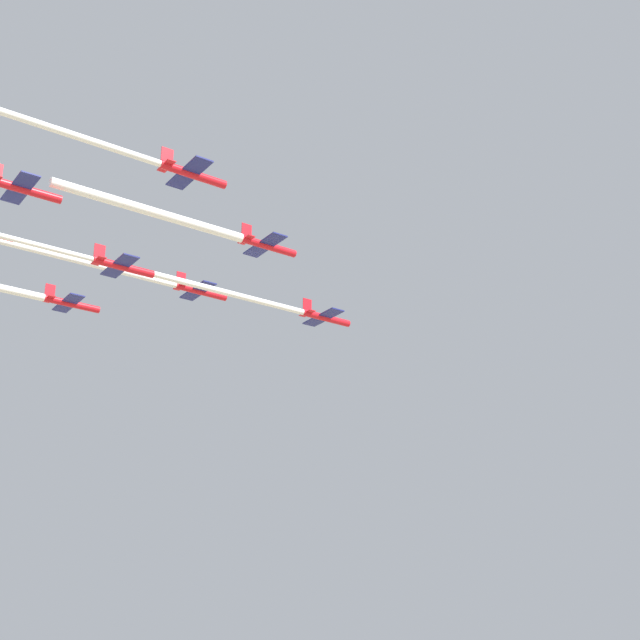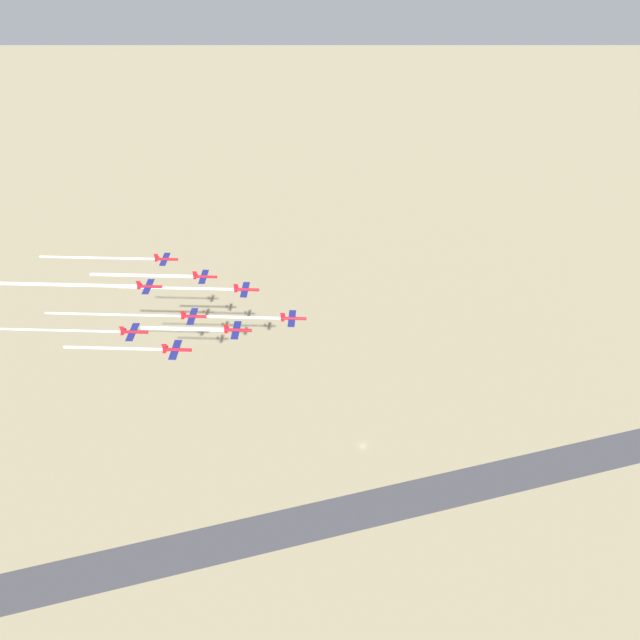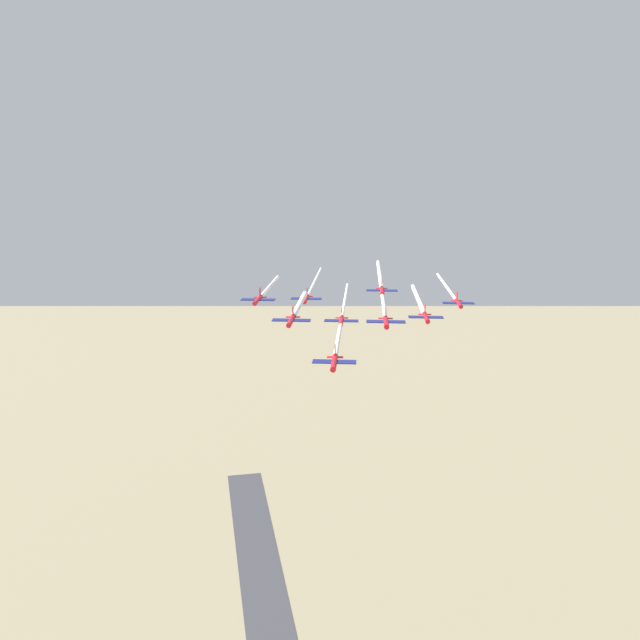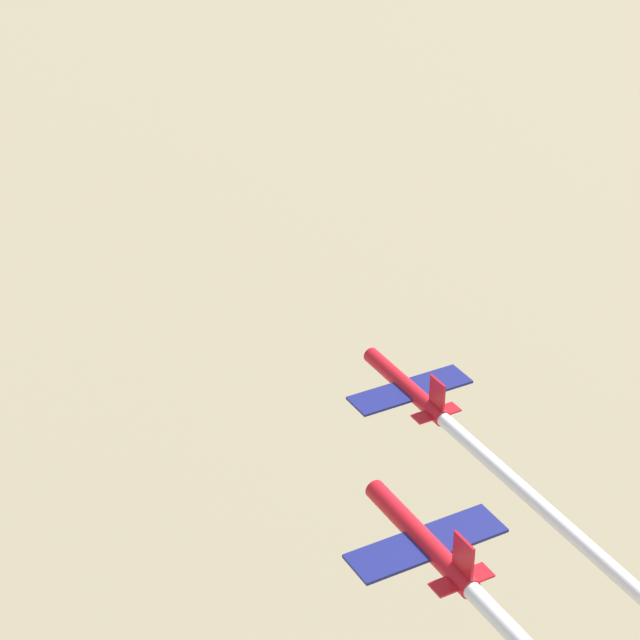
{
  "view_description": "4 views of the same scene",
  "coord_description": "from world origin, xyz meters",
  "px_view_note": "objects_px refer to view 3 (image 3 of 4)",
  "views": [
    {
      "loc": [
        -141.66,
        147.08,
        115.14
      ],
      "look_at": [
        -42.99,
        44.53,
        170.13
      ],
      "focal_mm": 50.0,
      "sensor_mm": 36.0,
      "label": 1
    },
    {
      "loc": [
        -176.14,
        57.77,
        292.94
      ],
      "look_at": [
        -54.13,
        38.04,
        174.56
      ],
      "focal_mm": 28.0,
      "sensor_mm": 36.0,
      "label": 2
    },
    {
      "loc": [
        -63.28,
        -70.04,
        205.15
      ],
      "look_at": [
        -48.03,
        54.51,
        175.9
      ],
      "focal_mm": 35.0,
      "sensor_mm": 36.0,
      "label": 3
    },
    {
      "loc": [
        4.41,
        97.85,
        215.31
      ],
      "look_at": [
        -42.9,
        41.23,
        173.21
      ],
      "focal_mm": 70.0,
      "sensor_mm": 36.0,
      "label": 4
    }
  ],
  "objects_px": {
    "jet_1": "(386,322)",
    "jet_7": "(382,290)",
    "jet_0": "(334,362)",
    "jet_4": "(341,321)",
    "jet_2": "(291,320)",
    "jet_5": "(258,300)",
    "jet_3": "(426,317)",
    "jet_8": "(306,299)",
    "jet_6": "(458,303)"
  },
  "relations": [
    {
      "from": "jet_0",
      "to": "jet_7",
      "type": "bearing_deg",
      "value": -101.09
    },
    {
      "from": "jet_0",
      "to": "jet_2",
      "type": "bearing_deg",
      "value": -59.53
    },
    {
      "from": "jet_4",
      "to": "jet_5",
      "type": "xyz_separation_m",
      "value": [
        -20.87,
        4.09,
        5.18
      ]
    },
    {
      "from": "jet_1",
      "to": "jet_2",
      "type": "distance_m",
      "value": 21.27
    },
    {
      "from": "jet_2",
      "to": "jet_5",
      "type": "xyz_separation_m",
      "value": [
        -6.96,
        19.79,
        1.01
      ]
    },
    {
      "from": "jet_1",
      "to": "jet_4",
      "type": "relative_size",
      "value": 1.0
    },
    {
      "from": "jet_0",
      "to": "jet_3",
      "type": "relative_size",
      "value": 1.0
    },
    {
      "from": "jet_4",
      "to": "jet_7",
      "type": "height_order",
      "value": "jet_7"
    },
    {
      "from": "jet_2",
      "to": "jet_6",
      "type": "relative_size",
      "value": 1.0
    },
    {
      "from": "jet_0",
      "to": "jet_7",
      "type": "distance_m",
      "value": 55.46
    },
    {
      "from": "jet_1",
      "to": "jet_5",
      "type": "relative_size",
      "value": 1.0
    },
    {
      "from": "jet_8",
      "to": "jet_7",
      "type": "bearing_deg",
      "value": 180.0
    },
    {
      "from": "jet_0",
      "to": "jet_6",
      "type": "height_order",
      "value": "jet_6"
    },
    {
      "from": "jet_3",
      "to": "jet_5",
      "type": "xyz_separation_m",
      "value": [
        -41.75,
        8.19,
        3.89
      ]
    },
    {
      "from": "jet_2",
      "to": "jet_3",
      "type": "bearing_deg",
      "value": -150.46
    },
    {
      "from": "jet_3",
      "to": "jet_4",
      "type": "bearing_deg",
      "value": 0.0
    },
    {
      "from": "jet_4",
      "to": "jet_5",
      "type": "bearing_deg",
      "value": -0.0
    },
    {
      "from": "jet_6",
      "to": "jet_7",
      "type": "distance_m",
      "value": 21.52
    },
    {
      "from": "jet_1",
      "to": "jet_8",
      "type": "distance_m",
      "value": 42.01
    },
    {
      "from": "jet_3",
      "to": "jet_2",
      "type": "bearing_deg",
      "value": 29.54
    },
    {
      "from": "jet_5",
      "to": "jet_7",
      "type": "distance_m",
      "value": 36.68
    },
    {
      "from": "jet_2",
      "to": "jet_4",
      "type": "bearing_deg",
      "value": -120.47
    },
    {
      "from": "jet_7",
      "to": "jet_6",
      "type": "bearing_deg",
      "value": -180.0
    },
    {
      "from": "jet_3",
      "to": "jet_6",
      "type": "height_order",
      "value": "jet_6"
    },
    {
      "from": "jet_0",
      "to": "jet_4",
      "type": "bearing_deg",
      "value": -90.0
    },
    {
      "from": "jet_0",
      "to": "jet_4",
      "type": "distance_m",
      "value": 36.16
    },
    {
      "from": "jet_0",
      "to": "jet_1",
      "type": "xyz_separation_m",
      "value": [
        13.92,
        15.7,
        4.1
      ]
    },
    {
      "from": "jet_4",
      "to": "jet_7",
      "type": "relative_size",
      "value": 1.0
    },
    {
      "from": "jet_1",
      "to": "jet_3",
      "type": "xyz_separation_m",
      "value": [
        13.92,
        15.7,
        -2.91
      ]
    },
    {
      "from": "jet_2",
      "to": "jet_7",
      "type": "xyz_separation_m",
      "value": [
        27.83,
        31.39,
        0.5
      ]
    },
    {
      "from": "jet_4",
      "to": "jet_7",
      "type": "distance_m",
      "value": 21.49
    },
    {
      "from": "jet_2",
      "to": "jet_3",
      "type": "height_order",
      "value": "jet_2"
    },
    {
      "from": "jet_2",
      "to": "jet_7",
      "type": "bearing_deg",
      "value": -120.47
    },
    {
      "from": "jet_0",
      "to": "jet_3",
      "type": "xyz_separation_m",
      "value": [
        27.83,
        31.39,
        1.19
      ]
    },
    {
      "from": "jet_5",
      "to": "jet_4",
      "type": "bearing_deg",
      "value": 180.0
    },
    {
      "from": "jet_2",
      "to": "jet_5",
      "type": "relative_size",
      "value": 1.0
    },
    {
      "from": "jet_2",
      "to": "jet_7",
      "type": "distance_m",
      "value": 41.96
    },
    {
      "from": "jet_0",
      "to": "jet_6",
      "type": "bearing_deg",
      "value": -120.47
    },
    {
      "from": "jet_2",
      "to": "jet_1",
      "type": "bearing_deg",
      "value": 180.0
    },
    {
      "from": "jet_0",
      "to": "jet_5",
      "type": "height_order",
      "value": "jet_5"
    },
    {
      "from": "jet_1",
      "to": "jet_7",
      "type": "bearing_deg",
      "value": -90.0
    },
    {
      "from": "jet_5",
      "to": "jet_8",
      "type": "relative_size",
      "value": 1.0
    },
    {
      "from": "jet_1",
      "to": "jet_2",
      "type": "relative_size",
      "value": 1.0
    },
    {
      "from": "jet_0",
      "to": "jet_2",
      "type": "distance_m",
      "value": 21.37
    },
    {
      "from": "jet_0",
      "to": "jet_7",
      "type": "xyz_separation_m",
      "value": [
        20.88,
        51.18,
        4.58
      ]
    },
    {
      "from": "jet_5",
      "to": "jet_8",
      "type": "xyz_separation_m",
      "value": [
        13.92,
        15.7,
        -3.15
      ]
    },
    {
      "from": "jet_5",
      "to": "jet_2",
      "type": "bearing_deg",
      "value": 120.47
    },
    {
      "from": "jet_2",
      "to": "jet_4",
      "type": "height_order",
      "value": "jet_2"
    },
    {
      "from": "jet_6",
      "to": "jet_8",
      "type": "xyz_separation_m",
      "value": [
        -41.75,
        8.19,
        0.64
      ]
    },
    {
      "from": "jet_2",
      "to": "jet_6",
      "type": "distance_m",
      "value": 55.9
    }
  ]
}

